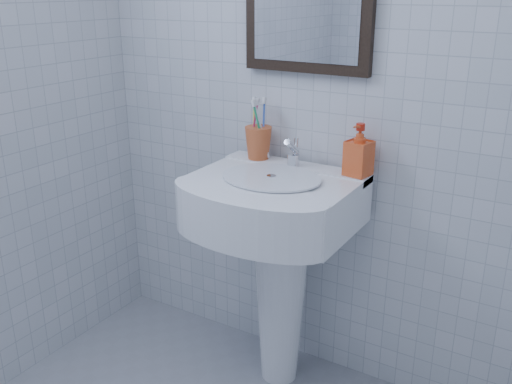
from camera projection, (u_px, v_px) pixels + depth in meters
The scene contains 5 objects.
wall_back at pixel (349, 72), 2.05m from camera, with size 2.20×0.02×2.50m, color silver.
washbasin at pixel (278, 246), 2.18m from camera, with size 0.59×0.43×0.90m.
faucet at pixel (293, 155), 2.15m from camera, with size 0.05×0.10×0.12m.
toothbrush_cup at pixel (258, 143), 2.24m from camera, with size 0.11×0.11×0.13m, color #C05428, non-canonical shape.
soap_dispenser at pixel (359, 150), 2.03m from camera, with size 0.08×0.09×0.19m, color red.
Camera 1 is at (0.79, -0.75, 1.55)m, focal length 40.00 mm.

